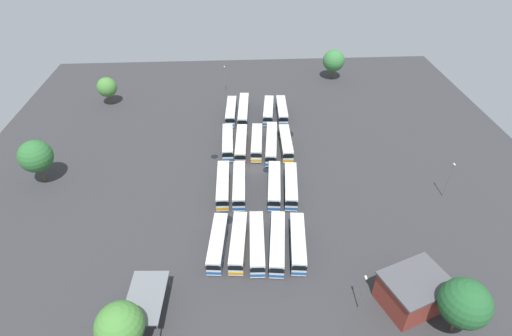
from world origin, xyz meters
The scene contains 34 objects.
ground_plane centered at (0.00, 0.00, 0.00)m, with size 127.27×127.27×0.00m, color #333335.
bus_row0_slot0 centered at (-23.49, -5.37, 1.78)m, with size 12.24×3.13×3.35m.
bus_row0_slot1 centered at (-23.90, -2.08, 1.78)m, with size 15.00×3.48×3.35m.
bus_row0_slot3 centered at (-23.29, 4.55, 1.78)m, with size 12.00×3.80×3.35m.
bus_row0_slot4 centered at (-23.17, 8.12, 1.78)m, with size 11.93×2.89×3.35m.
bus_row1_slot0 centered at (-8.44, -6.25, 1.78)m, with size 12.20×2.53×3.35m.
bus_row1_slot1 centered at (-7.64, -3.11, 1.78)m, with size 13.05×3.29×3.35m.
bus_row1_slot2 centered at (-7.99, 0.54, 1.78)m, with size 12.65×3.45×3.35m.
bus_row1_slot3 centered at (-7.46, 3.95, 1.78)m, with size 15.04×4.05×3.35m.
bus_row1_slot4 centered at (-7.31, 7.30, 1.78)m, with size 12.37×2.75×3.35m.
bus_row2_slot0 centered at (7.38, -7.21, 1.78)m, with size 12.77×2.64×3.35m.
bus_row2_slot1 centered at (7.66, -3.96, 1.78)m, with size 12.65×2.87×3.35m.
bus_row2_slot3 centered at (8.05, 3.15, 1.78)m, with size 12.84×3.71×3.35m.
bus_row2_slot4 centered at (8.44, 6.49, 1.78)m, with size 12.32×3.74×3.35m.
bus_row3_slot0 centered at (23.04, -7.96, 1.78)m, with size 11.88×3.60×3.35m.
bus_row3_slot1 centered at (23.08, -4.44, 1.78)m, with size 12.27×3.58×3.35m.
bus_row3_slot2 centered at (23.42, -1.27, 1.78)m, with size 12.67×2.93×3.35m.
bus_row3_slot3 centered at (23.68, 2.21, 1.78)m, with size 12.95×3.95×3.35m.
bus_row3_slot4 centered at (23.81, 5.70, 1.78)m, with size 12.03×3.64×3.35m.
depot_building centered at (35.23, 21.33, 2.74)m, with size 10.22×11.37×5.44m.
maintenance_shelter centered at (34.56, -17.99, 3.50)m, with size 9.38×5.80×3.70m.
lamp_post_far_corner centered at (11.36, 37.14, 4.45)m, with size 0.56×0.28×8.08m.
lamp_post_near_entrance centered at (35.73, 13.26, 4.05)m, with size 0.56×0.28×7.28m.
lamp_post_mid_lot centered at (-38.04, -6.96, 4.56)m, with size 0.56×0.28×8.29m.
tree_south_edge centered at (39.97, 25.64, 6.34)m, with size 6.86×6.86×9.77m.
tree_east_edge centered at (1.87, -44.97, 6.43)m, with size 6.70×6.70×9.79m.
tree_north_edge centered at (-32.85, -39.41, 5.13)m, with size 5.35×5.35×7.82m.
tree_northwest centered at (-46.35, 26.62, 5.95)m, with size 6.66×6.66×9.29m.
tree_west_edge centered at (40.12, -20.08, 5.41)m, with size 6.45×6.45×8.64m.
puddle_front_lane centered at (15.04, -3.74, 0.00)m, with size 1.55×1.55×0.01m, color black.
puddle_centre_drain centered at (0.66, 2.38, 0.00)m, with size 2.00×2.00×0.01m, color black.
puddle_back_corner centered at (-14.10, 7.97, 0.00)m, with size 4.37×4.37×0.01m, color black.
puddle_near_shelter centered at (-5.15, -9.41, 0.00)m, with size 1.68×1.68×0.01m, color black.
puddle_between_rows centered at (15.80, -6.68, 0.00)m, with size 2.70×2.70×0.01m, color black.
Camera 1 is at (69.74, -4.06, 52.47)m, focal length 27.72 mm.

